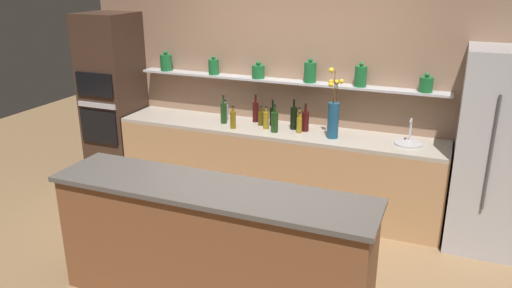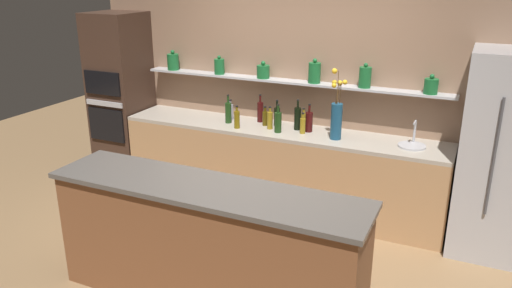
# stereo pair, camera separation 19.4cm
# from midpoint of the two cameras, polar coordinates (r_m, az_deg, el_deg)

# --- Properties ---
(ground_plane) EXTENTS (12.00, 12.00, 0.00)m
(ground_plane) POSITION_cam_midpoint_polar(r_m,az_deg,el_deg) (4.78, -0.34, -13.27)
(ground_plane) COLOR olive
(back_wall_unit) EXTENTS (5.20, 0.28, 2.60)m
(back_wall_unit) POSITION_cam_midpoint_polar(r_m,az_deg,el_deg) (5.66, 6.48, 6.23)
(back_wall_unit) COLOR #937056
(back_wall_unit) RESTS_ON ground_plane
(back_counter_unit) EXTENTS (3.64, 0.62, 0.92)m
(back_counter_unit) POSITION_cam_midpoint_polar(r_m,az_deg,el_deg) (5.64, 3.61, -2.74)
(back_counter_unit) COLOR tan
(back_counter_unit) RESTS_ON ground_plane
(island_counter) EXTENTS (2.56, 0.61, 1.02)m
(island_counter) POSITION_cam_midpoint_polar(r_m,az_deg,el_deg) (4.03, -4.23, -11.47)
(island_counter) COLOR brown
(island_counter) RESTS_ON ground_plane
(refrigerator) EXTENTS (0.91, 0.73, 1.93)m
(refrigerator) POSITION_cam_midpoint_polar(r_m,az_deg,el_deg) (5.12, 28.23, -1.37)
(refrigerator) COLOR #B7B7BC
(refrigerator) RESTS_ON ground_plane
(oven_tower) EXTENTS (0.61, 0.64, 2.10)m
(oven_tower) POSITION_cam_midpoint_polar(r_m,az_deg,el_deg) (6.49, -14.30, 5.12)
(oven_tower) COLOR #3D281E
(oven_tower) RESTS_ON ground_plane
(flower_vase) EXTENTS (0.15, 0.14, 0.73)m
(flower_vase) POSITION_cam_midpoint_polar(r_m,az_deg,el_deg) (5.16, 10.25, 3.13)
(flower_vase) COLOR navy
(flower_vase) RESTS_ON back_counter_unit
(sink_fixture) EXTENTS (0.27, 0.27, 0.25)m
(sink_fixture) POSITION_cam_midpoint_polar(r_m,az_deg,el_deg) (5.18, 18.45, -0.02)
(sink_fixture) COLOR #B7B7BC
(sink_fixture) RESTS_ON back_counter_unit
(bottle_oil_0) EXTENTS (0.06, 0.06, 0.23)m
(bottle_oil_0) POSITION_cam_midpoint_polar(r_m,az_deg,el_deg) (5.33, 6.40, 2.15)
(bottle_oil_0) COLOR olive
(bottle_oil_0) RESTS_ON back_counter_unit
(bottle_wine_1) EXTENTS (0.08, 0.08, 0.31)m
(bottle_wine_1) POSITION_cam_midpoint_polar(r_m,az_deg,el_deg) (5.39, 7.11, 2.56)
(bottle_wine_1) COLOR #380C0C
(bottle_wine_1) RESTS_ON back_counter_unit
(bottle_wine_2) EXTENTS (0.08, 0.08, 0.31)m
(bottle_wine_2) POSITION_cam_midpoint_polar(r_m,az_deg,el_deg) (5.33, 3.58, 2.53)
(bottle_wine_2) COLOR #193814
(bottle_wine_2) RESTS_ON back_counter_unit
(bottle_wine_3) EXTENTS (0.07, 0.07, 0.34)m
(bottle_wine_3) POSITION_cam_midpoint_polar(r_m,az_deg,el_deg) (5.44, 5.79, 2.95)
(bottle_wine_3) COLOR black
(bottle_wine_3) RESTS_ON back_counter_unit
(bottle_wine_4) EXTENTS (0.07, 0.07, 0.30)m
(bottle_wine_4) POSITION_cam_midpoint_polar(r_m,az_deg,el_deg) (5.56, 3.41, 3.18)
(bottle_wine_4) COLOR black
(bottle_wine_4) RESTS_ON back_counter_unit
(bottle_oil_5) EXTENTS (0.06, 0.06, 0.26)m
(bottle_oil_5) POSITION_cam_midpoint_polar(r_m,az_deg,el_deg) (5.47, -1.18, 2.86)
(bottle_oil_5) COLOR brown
(bottle_oil_5) RESTS_ON back_counter_unit
(bottle_oil_6) EXTENTS (0.06, 0.06, 0.22)m
(bottle_oil_6) POSITION_cam_midpoint_polar(r_m,az_deg,el_deg) (5.58, 2.04, 3.00)
(bottle_oil_6) COLOR #47380A
(bottle_oil_6) RESTS_ON back_counter_unit
(bottle_oil_7) EXTENTS (0.06, 0.06, 0.22)m
(bottle_oil_7) POSITION_cam_midpoint_polar(r_m,az_deg,el_deg) (5.52, 6.45, 2.75)
(bottle_oil_7) COLOR olive
(bottle_oil_7) RESTS_ON back_counter_unit
(bottle_wine_8) EXTENTS (0.07, 0.07, 0.33)m
(bottle_wine_8) POSITION_cam_midpoint_polar(r_m,az_deg,el_deg) (5.67, -2.20, 3.64)
(bottle_wine_8) COLOR #193814
(bottle_wine_8) RESTS_ON back_counter_unit
(bottle_spirit_9) EXTENTS (0.07, 0.07, 0.23)m
(bottle_spirit_9) POSITION_cam_midpoint_polar(r_m,az_deg,el_deg) (5.81, -1.98, 3.75)
(bottle_spirit_9) COLOR gray
(bottle_spirit_9) RESTS_ON back_counter_unit
(bottle_wine_10) EXTENTS (0.07, 0.07, 0.32)m
(bottle_wine_10) POSITION_cam_midpoint_polar(r_m,az_deg,el_deg) (5.70, 1.47, 3.73)
(bottle_wine_10) COLOR #380C0C
(bottle_wine_10) RESTS_ON back_counter_unit
(bottle_oil_11) EXTENTS (0.06, 0.06, 0.25)m
(bottle_oil_11) POSITION_cam_midpoint_polar(r_m,az_deg,el_deg) (5.45, 2.63, 2.77)
(bottle_oil_11) COLOR olive
(bottle_oil_11) RESTS_ON back_counter_unit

